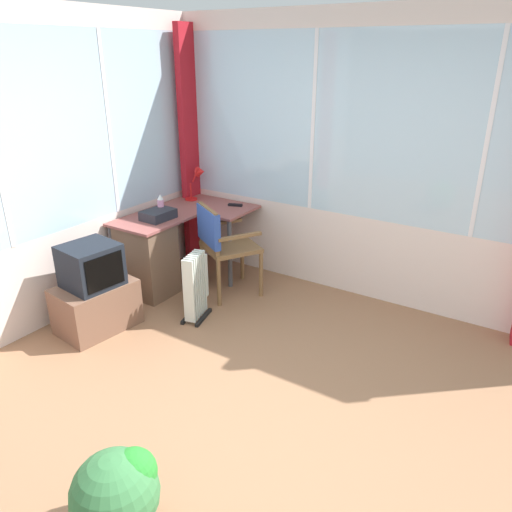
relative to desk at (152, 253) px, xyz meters
name	(u,v)px	position (x,y,z in m)	size (l,w,h in m)	color
ground	(251,439)	(-1.18, -1.94, -0.43)	(5.42, 5.52, 0.06)	#936748
east_window_panel	(390,166)	(1.06, -1.94, 0.89)	(0.07, 4.52, 2.60)	silver
curtain_corner	(191,149)	(0.93, 0.22, 0.85)	(0.30, 0.07, 2.50)	#B41A25
desk	(152,253)	(0.00, 0.00, 0.00)	(1.31, 0.94, 0.74)	#934E48
desk_lamp	(199,178)	(0.84, 0.06, 0.57)	(0.22, 0.19, 0.36)	red
tv_remote	(235,205)	(0.84, -0.42, 0.35)	(0.04, 0.15, 0.02)	black
spray_bottle	(161,205)	(0.19, 0.01, 0.44)	(0.06, 0.06, 0.22)	pink
paper_tray	(158,215)	(0.09, -0.04, 0.38)	(0.30, 0.23, 0.09)	#23262D
wooden_armchair	(219,238)	(0.30, -0.61, 0.19)	(0.66, 0.66, 0.91)	brown
tv_on_stand	(95,292)	(-0.80, -0.10, -0.06)	(0.69, 0.52, 0.77)	brown
space_heater	(196,286)	(-0.18, -0.70, -0.09)	(0.37, 0.24, 0.62)	silver
potted_plant	(118,493)	(-2.10, -1.77, -0.13)	(0.43, 0.43, 0.49)	#A0593E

